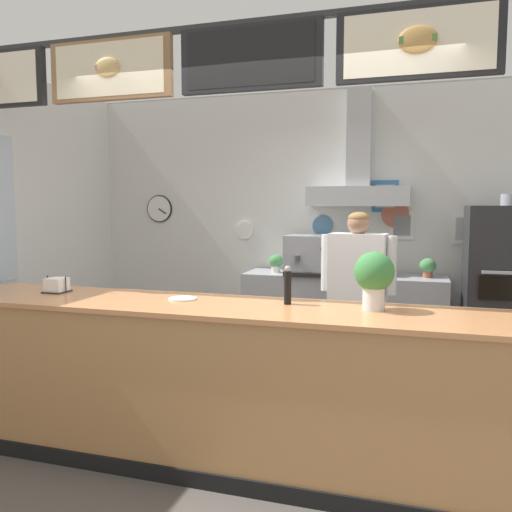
# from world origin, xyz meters

# --- Properties ---
(ground_plane) EXTENTS (6.31, 6.31, 0.00)m
(ground_plane) POSITION_xyz_m (0.00, 0.00, 0.00)
(ground_plane) COLOR #514C47
(back_wall_assembly) EXTENTS (5.26, 2.59, 2.84)m
(back_wall_assembly) POSITION_xyz_m (0.02, 2.34, 1.51)
(back_wall_assembly) COLOR gray
(back_wall_assembly) RESTS_ON ground_plane
(service_counter) EXTENTS (3.98, 0.71, 1.01)m
(service_counter) POSITION_xyz_m (0.00, -0.20, 0.50)
(service_counter) COLOR #B77F4C
(service_counter) RESTS_ON ground_plane
(back_prep_counter) EXTENTS (2.01, 0.55, 0.92)m
(back_prep_counter) POSITION_xyz_m (0.32, 2.10, 0.45)
(back_prep_counter) COLOR #A3A5AD
(back_prep_counter) RESTS_ON ground_plane
(pizza_oven) EXTENTS (0.68, 0.69, 1.71)m
(pizza_oven) POSITION_xyz_m (1.78, 1.83, 0.81)
(pizza_oven) COLOR #232326
(pizza_oven) RESTS_ON ground_plane
(shop_worker) EXTENTS (0.61, 0.27, 1.56)m
(shop_worker) POSITION_xyz_m (0.58, 1.07, 0.83)
(shop_worker) COLOR #232328
(shop_worker) RESTS_ON ground_plane
(espresso_machine) EXTENTS (0.51, 0.48, 0.39)m
(espresso_machine) POSITION_xyz_m (-0.00, 2.07, 1.11)
(espresso_machine) COLOR #A3A5AD
(espresso_machine) RESTS_ON back_prep_counter
(potted_oregano) EXTENTS (0.20, 0.20, 0.23)m
(potted_oregano) POSITION_xyz_m (0.74, 2.10, 1.04)
(potted_oregano) COLOR #9E563D
(potted_oregano) RESTS_ON back_prep_counter
(potted_sage) EXTENTS (0.15, 0.15, 0.19)m
(potted_sage) POSITION_xyz_m (-0.38, 2.07, 1.02)
(potted_sage) COLOR beige
(potted_sage) RESTS_ON back_prep_counter
(potted_rosemary) EXTENTS (0.16, 0.16, 0.19)m
(potted_rosemary) POSITION_xyz_m (1.13, 2.13, 1.02)
(potted_rosemary) COLOR #9E563D
(potted_rosemary) RESTS_ON back_prep_counter
(potted_thyme) EXTENTS (0.20, 0.20, 0.24)m
(potted_thyme) POSITION_xyz_m (0.41, 2.08, 1.05)
(potted_thyme) COLOR #4C4C51
(potted_thyme) RESTS_ON back_prep_counter
(pepper_grinder) EXTENTS (0.05, 0.05, 0.24)m
(pepper_grinder) POSITION_xyz_m (0.27, -0.08, 1.12)
(pepper_grinder) COLOR black
(pepper_grinder) RESTS_ON service_counter
(basil_vase) EXTENTS (0.23, 0.23, 0.34)m
(basil_vase) POSITION_xyz_m (0.79, -0.11, 1.20)
(basil_vase) COLOR silver
(basil_vase) RESTS_ON service_counter
(condiment_plate) EXTENTS (0.18, 0.18, 0.01)m
(condiment_plate) POSITION_xyz_m (-0.41, -0.13, 1.01)
(condiment_plate) COLOR white
(condiment_plate) RESTS_ON service_counter
(napkin_holder) EXTENTS (0.16, 0.15, 0.12)m
(napkin_holder) POSITION_xyz_m (-1.38, -0.12, 1.05)
(napkin_holder) COLOR #262628
(napkin_holder) RESTS_ON service_counter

